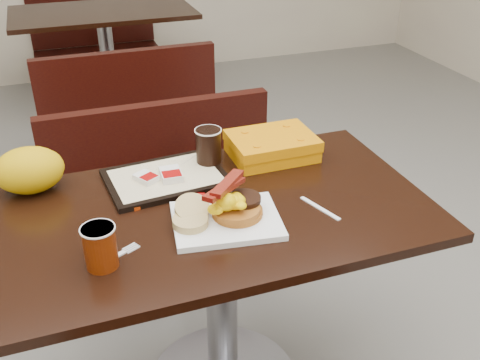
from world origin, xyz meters
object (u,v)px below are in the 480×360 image
object	(u,v)px
platter	(226,221)
paper_bag	(29,170)
hashbrown_sleeve_left	(146,178)
fork	(108,261)
hashbrown_sleeve_right	(171,174)
coffee_cup_far	(208,146)
tray	(166,178)
clamshell	(272,146)
bench_far_s	(125,101)
knife	(320,208)
table_far	(109,64)
bench_far_n	(97,40)
pancake_stack	(237,210)
table_near	(222,306)
bench_near_n	(171,201)
coffee_cup_near	(100,247)

from	to	relation	value
platter	paper_bag	xyz separation A→B (m)	(-0.49, 0.36, 0.06)
hashbrown_sleeve_left	fork	bearing A→B (deg)	-145.91
hashbrown_sleeve_left	paper_bag	bearing A→B (deg)	135.85
hashbrown_sleeve_right	coffee_cup_far	world-z (taller)	coffee_cup_far
tray	clamshell	bearing A→B (deg)	1.81
bench_far_s	knife	xyz separation A→B (m)	(0.27, -2.00, 0.39)
table_far	hashbrown_sleeve_right	distance (m)	2.45
bench_far_n	platter	bearing A→B (deg)	-90.12
pancake_stack	knife	size ratio (longest dim) A/B	0.93
bench_far_s	fork	xyz separation A→B (m)	(-0.34, -2.04, 0.39)
knife	hashbrown_sleeve_left	xyz separation A→B (m)	(-0.44, 0.30, 0.02)
platter	table_near	bearing A→B (deg)	93.38
pancake_stack	hashbrown_sleeve_right	size ratio (longest dim) A/B	1.67
bench_near_n	tray	distance (m)	0.65
bench_far_s	knife	size ratio (longest dim) A/B	6.67
platter	coffee_cup_far	bearing A→B (deg)	89.62
platter	paper_bag	size ratio (longest dim) A/B	1.44
bench_far_n	bench_near_n	bearing A→B (deg)	-90.00
bench_far_n	paper_bag	world-z (taller)	paper_bag
bench_far_s	hashbrown_sleeve_left	distance (m)	1.76
coffee_cup_near	hashbrown_sleeve_left	world-z (taller)	coffee_cup_near
pancake_stack	fork	distance (m)	0.37
coffee_cup_near	platter	bearing A→B (deg)	11.91
bench_near_n	hashbrown_sleeve_left	bearing A→B (deg)	-108.79
platter	hashbrown_sleeve_left	size ratio (longest dim) A/B	4.21
pancake_stack	tray	distance (m)	0.31
table_far	fork	size ratio (longest dim) A/B	8.51
fork	coffee_cup_far	xyz separation A→B (m)	(0.38, 0.39, 0.07)
hashbrown_sleeve_right	coffee_cup_far	distance (m)	0.16
knife	clamshell	size ratio (longest dim) A/B	0.54
platter	knife	distance (m)	0.27
table_far	platter	bearing A→B (deg)	-90.15
fork	knife	size ratio (longest dim) A/B	0.94
bench_near_n	tray	bearing A→B (deg)	-102.43
fork	table_near	bearing A→B (deg)	-4.16
fork	clamshell	world-z (taller)	clamshell
bench_far_n	fork	bearing A→B (deg)	-95.56
coffee_cup_near	knife	size ratio (longest dim) A/B	0.74
bench_far_n	hashbrown_sleeve_left	world-z (taller)	hashbrown_sleeve_left
bench_near_n	clamshell	world-z (taller)	clamshell
bench_far_s	table_far	bearing A→B (deg)	90.00
platter	knife	xyz separation A→B (m)	(0.27, -0.02, -0.01)
bench_far_s	paper_bag	bearing A→B (deg)	-107.09
hashbrown_sleeve_left	clamshell	xyz separation A→B (m)	(0.43, 0.05, 0.01)
bench_far_s	coffee_cup_near	xyz separation A→B (m)	(-0.35, -2.06, 0.45)
bench_far_s	pancake_stack	distance (m)	2.02
platter	hashbrown_sleeve_left	distance (m)	0.32
table_near	tray	xyz separation A→B (m)	(-0.11, 0.20, 0.38)
bench_far_s	hashbrown_sleeve_right	world-z (taller)	hashbrown_sleeve_right
bench_far_n	platter	world-z (taller)	platter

